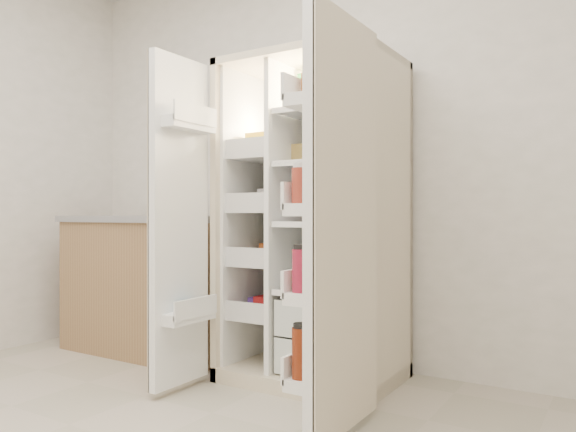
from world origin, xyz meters
The scene contains 5 objects.
wall_back centered at (0.00, 2.00, 1.35)m, with size 4.00×0.02×2.70m, color white.
refrigerator centered at (0.16, 1.65, 0.74)m, with size 0.92×0.70×1.80m.
freezer_door centered at (-0.35, 1.05, 0.89)m, with size 0.15×0.40×1.72m.
fridge_door centered at (0.63, 0.96, 0.87)m, with size 0.17×0.58×1.72m.
kitchen_counter centered at (-1.08, 1.60, 0.46)m, with size 1.27×0.68×0.92m.
Camera 1 is at (1.65, -1.09, 0.93)m, focal length 34.00 mm.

